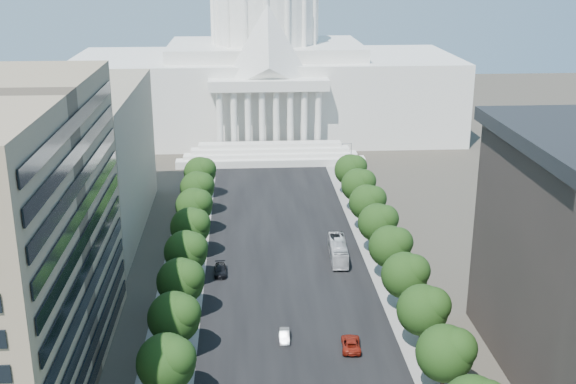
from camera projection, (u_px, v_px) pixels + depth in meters
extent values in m
cube|color=black|center=(283.00, 243.00, 145.77)|extent=(30.00, 260.00, 0.01)
cube|color=gray|center=(188.00, 245.00, 144.60)|extent=(8.00, 260.00, 0.02)
cube|color=gray|center=(376.00, 241.00, 146.94)|extent=(8.00, 260.00, 0.02)
cube|color=white|center=(266.00, 95.00, 231.86)|extent=(120.00, 50.00, 25.00)
cube|color=white|center=(265.00, 49.00, 227.31)|extent=(60.00, 40.00, 4.00)
cube|color=white|center=(269.00, 84.00, 203.77)|extent=(34.00, 8.00, 3.00)
cylinder|color=white|center=(265.00, 17.00, 224.18)|extent=(32.00, 32.00, 16.00)
cube|color=gray|center=(46.00, 162.00, 147.58)|extent=(38.00, 52.00, 30.00)
sphere|color=black|center=(166.00, 363.00, 91.56)|extent=(7.60, 7.60, 7.60)
sphere|color=black|center=(176.00, 358.00, 90.57)|extent=(5.32, 5.32, 5.32)
cylinder|color=#33261C|center=(176.00, 347.00, 104.41)|extent=(0.56, 0.56, 2.94)
sphere|color=black|center=(174.00, 318.00, 102.93)|extent=(7.60, 7.60, 7.60)
sphere|color=black|center=(183.00, 313.00, 101.94)|extent=(5.32, 5.32, 5.32)
cylinder|color=#33261C|center=(182.00, 308.00, 115.78)|extent=(0.56, 0.56, 2.94)
sphere|color=black|center=(180.00, 281.00, 114.30)|extent=(7.60, 7.60, 7.60)
sphere|color=black|center=(188.00, 277.00, 113.31)|extent=(5.32, 5.32, 5.32)
cylinder|color=#33261C|center=(187.00, 276.00, 127.15)|extent=(0.56, 0.56, 2.94)
sphere|color=black|center=(186.00, 252.00, 125.67)|extent=(7.60, 7.60, 7.60)
sphere|color=black|center=(193.00, 247.00, 124.68)|extent=(5.32, 5.32, 5.32)
cylinder|color=#33261C|center=(191.00, 250.00, 138.52)|extent=(0.56, 0.56, 2.94)
sphere|color=black|center=(190.00, 227.00, 137.04)|extent=(7.60, 7.60, 7.60)
sphere|color=black|center=(197.00, 223.00, 136.05)|extent=(5.32, 5.32, 5.32)
cylinder|color=#33261C|center=(195.00, 227.00, 149.89)|extent=(0.56, 0.56, 2.94)
sphere|color=black|center=(194.00, 206.00, 148.41)|extent=(7.60, 7.60, 7.60)
sphere|color=black|center=(200.00, 202.00, 147.42)|extent=(5.32, 5.32, 5.32)
cylinder|color=#33261C|center=(198.00, 208.00, 161.26)|extent=(0.56, 0.56, 2.94)
sphere|color=black|center=(197.00, 188.00, 159.78)|extent=(7.60, 7.60, 7.60)
sphere|color=black|center=(203.00, 184.00, 158.79)|extent=(5.32, 5.32, 5.32)
cylinder|color=#33261C|center=(201.00, 191.00, 172.63)|extent=(0.56, 0.56, 2.94)
sphere|color=black|center=(200.00, 173.00, 171.15)|extent=(7.60, 7.60, 7.60)
sphere|color=black|center=(205.00, 169.00, 170.16)|extent=(5.32, 5.32, 5.32)
cylinder|color=#33261C|center=(442.00, 384.00, 95.26)|extent=(0.56, 0.56, 2.94)
sphere|color=black|center=(445.00, 353.00, 93.78)|extent=(7.60, 7.60, 7.60)
sphere|color=black|center=(457.00, 348.00, 92.79)|extent=(5.32, 5.32, 5.32)
cylinder|color=#33261C|center=(421.00, 338.00, 106.63)|extent=(0.56, 0.56, 2.94)
sphere|color=black|center=(422.00, 310.00, 105.15)|extent=(7.60, 7.60, 7.60)
sphere|color=black|center=(433.00, 305.00, 104.16)|extent=(5.32, 5.32, 5.32)
cylinder|color=#33261C|center=(403.00, 301.00, 118.00)|extent=(0.56, 0.56, 2.94)
sphere|color=black|center=(404.00, 275.00, 116.52)|extent=(7.60, 7.60, 7.60)
sphere|color=black|center=(414.00, 270.00, 115.53)|extent=(5.32, 5.32, 5.32)
cylinder|color=#33261C|center=(389.00, 271.00, 129.37)|extent=(0.56, 0.56, 2.94)
sphere|color=black|center=(390.00, 247.00, 127.89)|extent=(7.60, 7.60, 7.60)
sphere|color=black|center=(398.00, 242.00, 126.90)|extent=(5.32, 5.32, 5.32)
cylinder|color=#33261C|center=(376.00, 245.00, 140.74)|extent=(0.56, 0.56, 2.94)
sphere|color=black|center=(377.00, 223.00, 139.26)|extent=(7.60, 7.60, 7.60)
sphere|color=black|center=(385.00, 218.00, 138.27)|extent=(5.32, 5.32, 5.32)
cylinder|color=#33261C|center=(366.00, 223.00, 152.11)|extent=(0.56, 0.56, 2.94)
sphere|color=black|center=(367.00, 202.00, 150.63)|extent=(7.60, 7.60, 7.60)
sphere|color=black|center=(374.00, 198.00, 149.64)|extent=(5.32, 5.32, 5.32)
cylinder|color=#33261C|center=(357.00, 205.00, 163.48)|extent=(0.56, 0.56, 2.94)
sphere|color=black|center=(358.00, 185.00, 162.00)|extent=(7.60, 7.60, 7.60)
sphere|color=black|center=(364.00, 181.00, 161.01)|extent=(5.32, 5.32, 5.32)
cylinder|color=#33261C|center=(350.00, 188.00, 174.85)|extent=(0.56, 0.56, 2.94)
sphere|color=black|center=(350.00, 170.00, 173.37)|extent=(7.60, 7.60, 7.60)
sphere|color=black|center=(356.00, 166.00, 172.38)|extent=(5.32, 5.32, 5.32)
cylinder|color=gray|center=(465.00, 368.00, 93.51)|extent=(0.18, 0.18, 9.00)
cylinder|color=gray|center=(458.00, 339.00, 92.09)|extent=(2.40, 0.14, 0.14)
sphere|color=gray|center=(450.00, 340.00, 92.05)|extent=(0.44, 0.44, 0.44)
cylinder|color=gray|center=(419.00, 284.00, 117.20)|extent=(0.18, 0.18, 9.00)
cylinder|color=gray|center=(413.00, 260.00, 115.78)|extent=(2.40, 0.14, 0.14)
sphere|color=gray|center=(406.00, 261.00, 115.74)|extent=(0.44, 0.44, 0.44)
cylinder|color=gray|center=(389.00, 229.00, 140.89)|extent=(0.18, 0.18, 9.00)
cylinder|color=gray|center=(384.00, 208.00, 139.46)|extent=(2.40, 0.14, 0.14)
sphere|color=gray|center=(378.00, 209.00, 139.43)|extent=(0.44, 0.44, 0.44)
cylinder|color=gray|center=(367.00, 189.00, 164.57)|extent=(0.18, 0.18, 9.00)
cylinder|color=gray|center=(363.00, 171.00, 163.15)|extent=(2.40, 0.14, 0.14)
sphere|color=gray|center=(358.00, 172.00, 163.11)|extent=(0.44, 0.44, 0.44)
cylinder|color=gray|center=(351.00, 160.00, 188.26)|extent=(0.18, 0.18, 9.00)
cylinder|color=gray|center=(347.00, 144.00, 186.84)|extent=(2.40, 0.14, 0.14)
sphere|color=gray|center=(343.00, 144.00, 186.80)|extent=(0.44, 0.44, 0.44)
imported|color=#96999D|center=(284.00, 336.00, 108.93)|extent=(1.65, 4.25, 1.38)
imported|color=maroon|center=(351.00, 344.00, 106.48)|extent=(3.20, 6.06, 1.63)
imported|color=black|center=(220.00, 270.00, 131.24)|extent=(2.42, 5.57, 1.59)
imported|color=silver|center=(338.00, 250.00, 137.52)|extent=(3.61, 12.85, 3.54)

